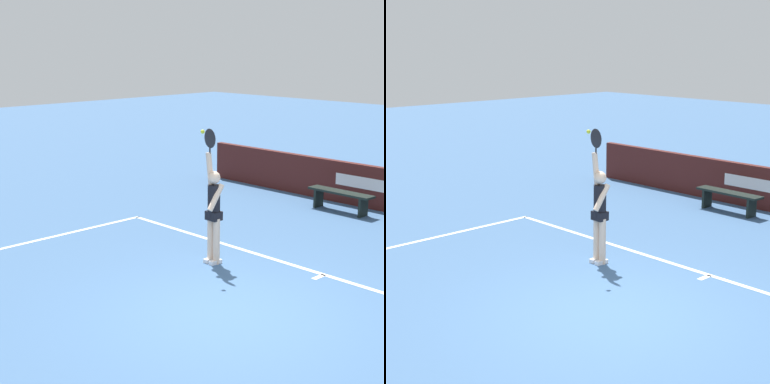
{
  "view_description": "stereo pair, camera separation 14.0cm",
  "coord_description": "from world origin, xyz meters",
  "views": [
    {
      "loc": [
        5.98,
        -6.44,
        3.87
      ],
      "look_at": [
        -1.99,
        1.1,
        1.3
      ],
      "focal_mm": 60.4,
      "sensor_mm": 36.0,
      "label": 1
    },
    {
      "loc": [
        6.07,
        -6.34,
        3.87
      ],
      "look_at": [
        -1.99,
        1.1,
        1.3
      ],
      "focal_mm": 60.4,
      "sensor_mm": 36.0,
      "label": 2
    }
  ],
  "objects": [
    {
      "name": "ground_plane",
      "position": [
        0.0,
        0.0,
        0.0
      ],
      "size": [
        60.0,
        60.0,
        0.0
      ],
      "primitive_type": "plane",
      "color": "#3A5C87"
    },
    {
      "name": "court_lines",
      "position": [
        0.0,
        -0.57,
        0.0
      ],
      "size": [
        10.25,
        5.93,
        0.0
      ],
      "color": "white",
      "rests_on": "ground"
    },
    {
      "name": "tennis_player",
      "position": [
        -1.74,
        1.38,
        1.0
      ],
      "size": [
        0.44,
        0.37,
        2.43
      ],
      "color": "beige",
      "rests_on": "ground"
    },
    {
      "name": "tennis_ball",
      "position": [
        -1.76,
        1.13,
        2.39
      ],
      "size": [
        0.07,
        0.07,
        0.07
      ],
      "color": "#CFDE2D"
    },
    {
      "name": "courtside_bench_near",
      "position": [
        -2.21,
        6.06,
        0.38
      ],
      "size": [
        1.63,
        0.39,
        0.49
      ],
      "color": "black",
      "rests_on": "ground"
    }
  ]
}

